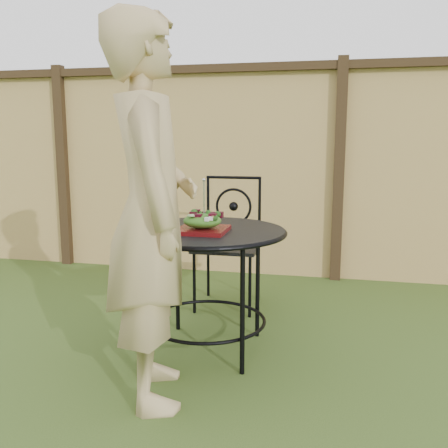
% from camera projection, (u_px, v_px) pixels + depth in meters
% --- Properties ---
extents(ground, '(60.00, 60.00, 0.00)m').
position_uv_depth(ground, '(82.00, 376.00, 2.63)').
color(ground, '#2B4416').
rests_on(ground, ground).
extents(fence, '(8.00, 0.12, 1.90)m').
position_uv_depth(fence, '(194.00, 169.00, 4.58)').
color(fence, '#F2CB77').
rests_on(fence, ground).
extents(patio_table, '(0.92, 0.92, 0.72)m').
position_uv_depth(patio_table, '(206.00, 253.00, 2.86)').
color(patio_table, black).
rests_on(patio_table, ground).
extents(patio_chair, '(0.46, 0.46, 0.95)m').
position_uv_depth(patio_chair, '(229.00, 238.00, 3.69)').
color(patio_chair, black).
rests_on(patio_chair, ground).
extents(diner, '(0.65, 0.77, 1.80)m').
position_uv_depth(diner, '(151.00, 213.00, 2.30)').
color(diner, tan).
rests_on(diner, ground).
extents(salad_plate, '(0.27, 0.27, 0.02)m').
position_uv_depth(salad_plate, '(202.00, 230.00, 2.76)').
color(salad_plate, '#41090B').
rests_on(salad_plate, patio_table).
extents(salad, '(0.21, 0.21, 0.08)m').
position_uv_depth(salad, '(202.00, 221.00, 2.75)').
color(salad, '#235614').
rests_on(salad, salad_plate).
extents(fork, '(0.01, 0.01, 0.18)m').
position_uv_depth(fork, '(204.00, 197.00, 2.72)').
color(fork, silver).
rests_on(fork, salad).
extents(drinking_glass, '(0.08, 0.08, 0.14)m').
position_uv_depth(drinking_glass, '(157.00, 216.00, 2.86)').
color(drinking_glass, '#0B8377').
rests_on(drinking_glass, patio_table).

